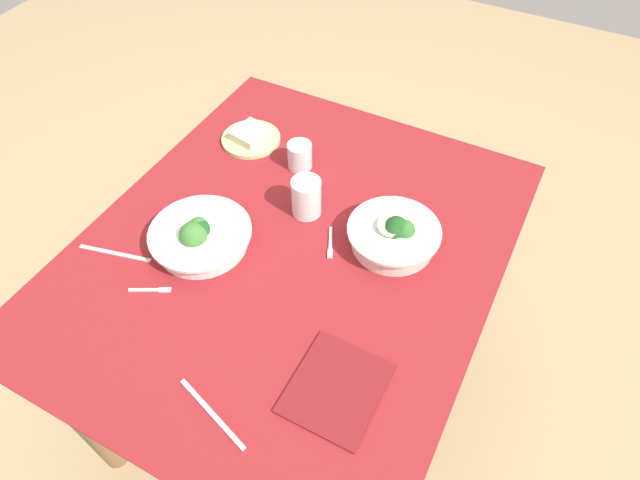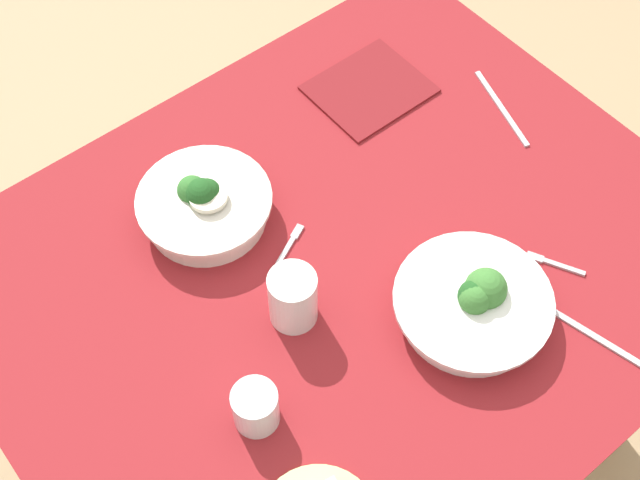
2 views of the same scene
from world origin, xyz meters
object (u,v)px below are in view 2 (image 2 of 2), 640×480
(napkin_folded_upper, at_px, (369,89))
(fork_by_far_bowl, at_px, (289,246))
(table_knife_right, at_px, (501,108))
(broccoli_bowl_near, at_px, (205,205))
(water_glass_center, at_px, (256,407))
(water_glass_side, at_px, (293,298))
(broccoli_bowl_far, at_px, (473,303))
(fork_by_near_bowl, at_px, (552,263))
(table_knife_left, at_px, (604,342))

(napkin_folded_upper, bearing_deg, fork_by_far_bowl, 28.77)
(table_knife_right, bearing_deg, broccoli_bowl_near, -86.42)
(water_glass_center, bearing_deg, napkin_folded_upper, -144.82)
(water_glass_side, height_order, fork_by_far_bowl, water_glass_side)
(broccoli_bowl_far, relative_size, fork_by_near_bowl, 2.73)
(table_knife_left, bearing_deg, broccoli_bowl_far, -157.23)
(broccoli_bowl_far, bearing_deg, table_knife_left, 126.17)
(broccoli_bowl_far, relative_size, table_knife_left, 1.33)
(broccoli_bowl_near, relative_size, napkin_folded_upper, 1.10)
(water_glass_center, xyz_separation_m, fork_by_far_bowl, (-0.22, -0.21, -0.04))
(fork_by_far_bowl, relative_size, fork_by_near_bowl, 1.04)
(broccoli_bowl_far, xyz_separation_m, fork_by_far_bowl, (0.15, -0.28, -0.03))
(fork_by_near_bowl, xyz_separation_m, napkin_folded_upper, (-0.02, -0.49, 0.00))
(napkin_folded_upper, bearing_deg, water_glass_side, 35.41)
(napkin_folded_upper, bearing_deg, table_knife_left, 84.07)
(broccoli_bowl_far, xyz_separation_m, table_knife_left, (-0.12, 0.17, -0.03))
(fork_by_near_bowl, bearing_deg, water_glass_side, 35.48)
(broccoli_bowl_near, relative_size, fork_by_near_bowl, 2.49)
(fork_by_far_bowl, bearing_deg, broccoli_bowl_near, 92.33)
(broccoli_bowl_far, xyz_separation_m, napkin_folded_upper, (-0.19, -0.47, -0.03))
(water_glass_center, relative_size, fork_by_near_bowl, 0.82)
(water_glass_side, bearing_deg, fork_by_near_bowl, 153.52)
(fork_by_near_bowl, distance_m, napkin_folded_upper, 0.49)
(broccoli_bowl_far, distance_m, table_knife_right, 0.45)
(fork_by_near_bowl, bearing_deg, table_knife_right, -59.71)
(water_glass_side, xyz_separation_m, fork_by_near_bowl, (-0.39, 0.19, -0.05))
(broccoli_bowl_near, relative_size, table_knife_left, 1.21)
(table_knife_left, bearing_deg, fork_by_near_bowl, 149.65)
(napkin_folded_upper, bearing_deg, broccoli_bowl_near, 6.78)
(broccoli_bowl_far, xyz_separation_m, table_knife_right, (-0.35, -0.28, -0.03))
(table_knife_right, bearing_deg, water_glass_side, -62.43)
(fork_by_near_bowl, bearing_deg, broccoli_bowl_far, 55.49)
(fork_by_far_bowl, bearing_deg, water_glass_side, -150.18)
(water_glass_center, relative_size, table_knife_right, 0.38)
(broccoli_bowl_near, relative_size, water_glass_center, 3.04)
(water_glass_side, bearing_deg, table_knife_right, -170.07)
(broccoli_bowl_far, xyz_separation_m, water_glass_side, (0.22, -0.18, 0.02))
(water_glass_side, distance_m, fork_by_near_bowl, 0.44)
(broccoli_bowl_far, bearing_deg, fork_by_near_bowl, 173.53)
(table_knife_left, bearing_deg, water_glass_center, -129.53)
(fork_by_far_bowl, height_order, table_knife_right, same)
(broccoli_bowl_far, distance_m, fork_by_near_bowl, 0.17)
(broccoli_bowl_near, height_order, napkin_folded_upper, broccoli_bowl_near)
(water_glass_center, relative_size, napkin_folded_upper, 0.36)
(broccoli_bowl_far, height_order, table_knife_left, broccoli_bowl_far)
(fork_by_near_bowl, bearing_deg, broccoli_bowl_near, 13.61)
(water_glass_center, bearing_deg, fork_by_near_bowl, 170.32)
(water_glass_center, bearing_deg, broccoli_bowl_near, -113.45)
(fork_by_far_bowl, distance_m, table_knife_right, 0.50)
(fork_by_near_bowl, height_order, table_knife_left, same)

